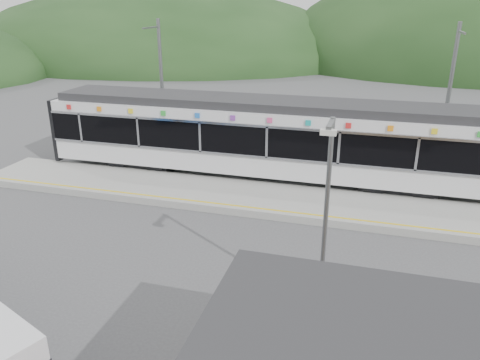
# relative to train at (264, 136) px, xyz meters

# --- Properties ---
(ground) EXTENTS (120.00, 120.00, 0.00)m
(ground) POSITION_rel_train_xyz_m (0.86, -6.00, -2.06)
(ground) COLOR #4C4C4F
(ground) RESTS_ON ground
(hills) EXTENTS (146.00, 149.00, 26.00)m
(hills) POSITION_rel_train_xyz_m (7.05, -0.71, -2.06)
(hills) COLOR #1E3D19
(hills) RESTS_ON ground
(platform) EXTENTS (26.00, 3.20, 0.30)m
(platform) POSITION_rel_train_xyz_m (0.86, -2.70, -1.91)
(platform) COLOR #9E9E99
(platform) RESTS_ON ground
(yellow_line) EXTENTS (26.00, 0.10, 0.01)m
(yellow_line) POSITION_rel_train_xyz_m (0.86, -4.00, -1.76)
(yellow_line) COLOR yellow
(yellow_line) RESTS_ON platform
(train) EXTENTS (20.44, 3.01, 3.74)m
(train) POSITION_rel_train_xyz_m (0.00, 0.00, 0.00)
(train) COLOR black
(train) RESTS_ON ground
(catenary_mast_west) EXTENTS (0.18, 1.80, 7.00)m
(catenary_mast_west) POSITION_rel_train_xyz_m (-6.14, 2.56, 1.58)
(catenary_mast_west) COLOR slate
(catenary_mast_west) RESTS_ON ground
(catenary_mast_east) EXTENTS (0.18, 1.80, 7.00)m
(catenary_mast_east) POSITION_rel_train_xyz_m (7.86, 2.56, 1.58)
(catenary_mast_east) COLOR slate
(catenary_mast_east) RESTS_ON ground
(lamp_post) EXTENTS (0.35, 0.94, 5.27)m
(lamp_post) POSITION_rel_train_xyz_m (3.76, -9.35, 1.10)
(lamp_post) COLOR slate
(lamp_post) RESTS_ON ground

